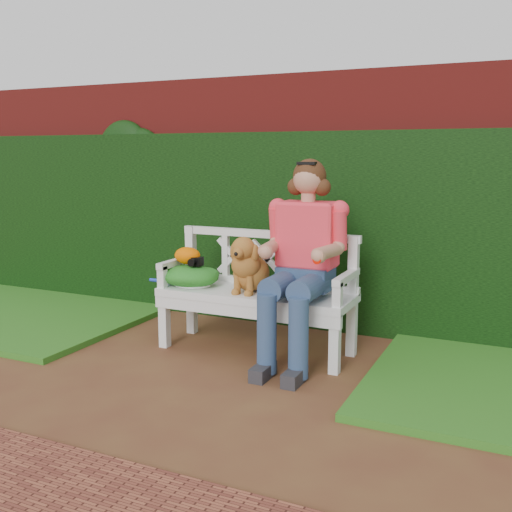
% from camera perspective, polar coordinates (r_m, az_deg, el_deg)
% --- Properties ---
extents(ground, '(60.00, 60.00, 0.00)m').
position_cam_1_polar(ground, '(4.09, -7.22, -12.10)').
color(ground, '#552C1C').
extents(brick_wall, '(10.00, 0.30, 2.20)m').
position_cam_1_polar(brick_wall, '(5.51, 3.12, 5.39)').
color(brick_wall, maroon).
rests_on(brick_wall, ground).
extents(ivy_hedge, '(10.00, 0.18, 1.70)m').
position_cam_1_polar(ivy_hedge, '(5.33, 2.22, 2.56)').
color(ivy_hedge, '#143D0D').
rests_on(ivy_hedge, ground).
extents(grass_left, '(2.60, 2.00, 0.05)m').
position_cam_1_polar(grass_left, '(6.23, -21.75, -4.83)').
color(grass_left, '#295E1E').
rests_on(grass_left, ground).
extents(garden_bench, '(1.64, 0.80, 0.48)m').
position_cam_1_polar(garden_bench, '(4.64, -0.00, -6.22)').
color(garden_bench, white).
rests_on(garden_bench, ground).
extents(seated_woman, '(0.80, 0.96, 1.49)m').
position_cam_1_polar(seated_woman, '(4.36, 4.68, -0.46)').
color(seated_woman, '#FD3851').
rests_on(seated_woman, ground).
extents(dog, '(0.43, 0.48, 0.44)m').
position_cam_1_polar(dog, '(4.51, -0.62, -0.69)').
color(dog, '#B3742C').
rests_on(dog, garden_bench).
extents(tennis_racket, '(0.61, 0.32, 0.03)m').
position_cam_1_polar(tennis_racket, '(4.79, -6.38, -2.65)').
color(tennis_racket, '#EAE6CB').
rests_on(tennis_racket, garden_bench).
extents(green_bag, '(0.59, 0.54, 0.16)m').
position_cam_1_polar(green_bag, '(4.77, -6.33, -1.85)').
color(green_bag, '#388B2A').
rests_on(green_bag, garden_bench).
extents(camera_item, '(0.11, 0.08, 0.07)m').
position_cam_1_polar(camera_item, '(4.73, -5.75, -0.50)').
color(camera_item, black).
rests_on(camera_item, green_bag).
extents(baseball_glove, '(0.23, 0.18, 0.14)m').
position_cam_1_polar(baseball_glove, '(4.79, -6.54, 0.03)').
color(baseball_glove, '#E36000').
rests_on(baseball_glove, green_bag).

